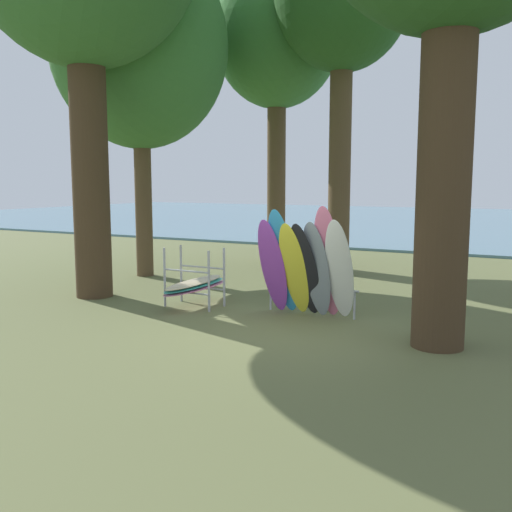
{
  "coord_description": "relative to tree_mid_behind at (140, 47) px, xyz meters",
  "views": [
    {
      "loc": [
        4.38,
        -9.02,
        2.63
      ],
      "look_at": [
        -1.06,
        1.36,
        1.1
      ],
      "focal_mm": 40.15,
      "sensor_mm": 36.0,
      "label": 1
    }
  ],
  "objects": [
    {
      "name": "ground_plane",
      "position": [
        5.77,
        -3.62,
        -6.21
      ],
      "size": [
        80.0,
        80.0,
        0.0
      ],
      "primitive_type": "plane",
      "color": "#60663D"
    },
    {
      "name": "lake_water",
      "position": [
        5.77,
        26.47,
        -6.16
      ],
      "size": [
        80.0,
        36.0,
        0.1
      ],
      "primitive_type": "cube",
      "color": "slate",
      "rests_on": "ground"
    },
    {
      "name": "tree_mid_behind",
      "position": [
        0.0,
        0.0,
        0.0
      ],
      "size": [
        4.75,
        4.75,
        8.98
      ],
      "color": "brown",
      "rests_on": "ground"
    },
    {
      "name": "tree_deep_back",
      "position": [
        2.06,
        4.22,
        0.93
      ],
      "size": [
        4.04,
        4.04,
        9.58
      ],
      "color": "brown",
      "rests_on": "ground"
    },
    {
      "name": "leaning_board_pile",
      "position": [
        5.95,
        -2.57,
        -5.22
      ],
      "size": [
        1.96,
        0.97,
        2.2
      ],
      "color": "purple",
      "rests_on": "ground"
    },
    {
      "name": "board_storage_rack",
      "position": [
        3.49,
        -2.71,
        -5.74
      ],
      "size": [
        1.15,
        2.12,
        1.25
      ],
      "color": "#9EA0A5",
      "rests_on": "ground"
    }
  ]
}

